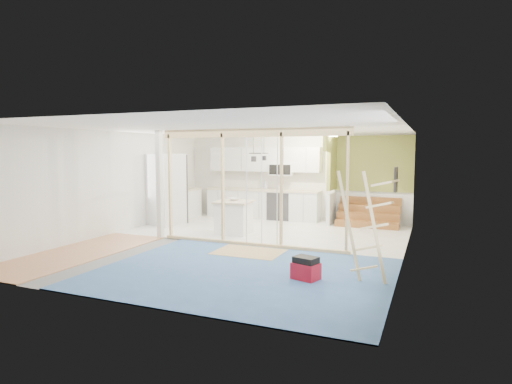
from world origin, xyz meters
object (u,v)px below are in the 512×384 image
at_px(island, 234,218).
at_px(fridge, 165,190).
at_px(toolbox, 306,269).
at_px(ladder, 365,227).

bearing_deg(island, fridge, 162.73).
bearing_deg(toolbox, island, 149.37).
relative_size(fridge, toolbox, 4.18).
xyz_separation_m(island, ladder, (3.67, -2.89, 0.49)).
distance_m(island, ladder, 4.70).
bearing_deg(fridge, toolbox, -22.82).
xyz_separation_m(toolbox, ladder, (0.90, 0.18, 0.73)).
distance_m(fridge, toolbox, 6.36).
height_order(fridge, toolbox, fridge).
bearing_deg(island, toolbox, -53.08).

